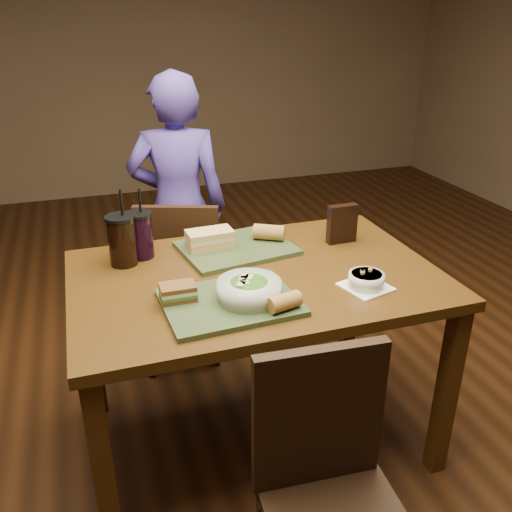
# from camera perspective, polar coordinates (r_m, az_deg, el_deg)

# --- Properties ---
(ground) EXTENTS (6.00, 6.00, 0.00)m
(ground) POSITION_cam_1_polar(r_m,az_deg,el_deg) (2.37, -0.00, -18.35)
(ground) COLOR #381C0B
(ground) RESTS_ON ground
(dining_table) EXTENTS (1.30, 0.85, 0.75)m
(dining_table) POSITION_cam_1_polar(r_m,az_deg,el_deg) (1.98, -0.00, -4.22)
(dining_table) COLOR #492C0E
(dining_table) RESTS_ON ground
(chair_near) EXTENTS (0.39, 0.39, 0.84)m
(chair_near) POSITION_cam_1_polar(r_m,az_deg,el_deg) (1.57, 7.76, -22.74)
(chair_near) COLOR black
(chair_near) RESTS_ON ground
(chair_far) EXTENTS (0.47, 0.48, 0.85)m
(chair_far) POSITION_cam_1_polar(r_m,az_deg,el_deg) (2.56, -8.38, -2.18)
(chair_far) COLOR black
(chair_far) RESTS_ON ground
(diner) EXTENTS (0.56, 0.43, 1.37)m
(diner) POSITION_cam_1_polar(r_m,az_deg,el_deg) (2.82, -8.13, 4.99)
(diner) COLOR #4C389B
(diner) RESTS_ON ground
(tray_near) EXTENTS (0.44, 0.34, 0.02)m
(tray_near) POSITION_cam_1_polar(r_m,az_deg,el_deg) (1.74, -2.76, -4.90)
(tray_near) COLOR #354324
(tray_near) RESTS_ON dining_table
(tray_far) EXTENTS (0.46, 0.38, 0.02)m
(tray_far) POSITION_cam_1_polar(r_m,az_deg,el_deg) (2.13, -2.06, 0.84)
(tray_far) COLOR #354324
(tray_far) RESTS_ON dining_table
(salad_bowl) EXTENTS (0.21, 0.21, 0.07)m
(salad_bowl) POSITION_cam_1_polar(r_m,az_deg,el_deg) (1.73, -0.74, -3.47)
(salad_bowl) COLOR silver
(salad_bowl) RESTS_ON tray_near
(soup_bowl) EXTENTS (0.18, 0.18, 0.06)m
(soup_bowl) POSITION_cam_1_polar(r_m,az_deg,el_deg) (1.87, 11.52, -2.47)
(soup_bowl) COLOR white
(soup_bowl) RESTS_ON dining_table
(sandwich_near) EXTENTS (0.11, 0.08, 0.05)m
(sandwich_near) POSITION_cam_1_polar(r_m,az_deg,el_deg) (1.74, -8.22, -3.78)
(sandwich_near) COLOR #593819
(sandwich_near) RESTS_ON tray_near
(sandwich_far) EXTENTS (0.18, 0.11, 0.07)m
(sandwich_far) POSITION_cam_1_polar(r_m,az_deg,el_deg) (2.10, -4.88, 1.80)
(sandwich_far) COLOR tan
(sandwich_far) RESTS_ON tray_far
(baguette_near) EXTENTS (0.11, 0.07, 0.05)m
(baguette_near) POSITION_cam_1_polar(r_m,az_deg,el_deg) (1.67, 3.00, -4.85)
(baguette_near) COLOR #AD7533
(baguette_near) RESTS_ON tray_near
(baguette_far) EXTENTS (0.14, 0.11, 0.06)m
(baguette_far) POSITION_cam_1_polar(r_m,az_deg,el_deg) (2.17, 1.39, 2.51)
(baguette_far) COLOR #AD7533
(baguette_far) RESTS_ON tray_far
(cup_cola) EXTENTS (0.11, 0.11, 0.29)m
(cup_cola) POSITION_cam_1_polar(r_m,az_deg,el_deg) (2.04, -13.92, 1.64)
(cup_cola) COLOR black
(cup_cola) RESTS_ON dining_table
(cup_berry) EXTENTS (0.10, 0.10, 0.28)m
(cup_berry) POSITION_cam_1_polar(r_m,az_deg,el_deg) (2.08, -12.10, 2.20)
(cup_berry) COLOR black
(cup_berry) RESTS_ON dining_table
(chip_bag) EXTENTS (0.12, 0.04, 0.16)m
(chip_bag) POSITION_cam_1_polar(r_m,az_deg,el_deg) (2.20, 9.04, 3.37)
(chip_bag) COLOR black
(chip_bag) RESTS_ON dining_table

